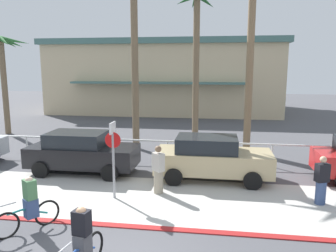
{
  "coord_description": "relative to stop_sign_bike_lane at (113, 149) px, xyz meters",
  "views": [
    {
      "loc": [
        2.17,
        -6.05,
        4.3
      ],
      "look_at": [
        0.39,
        6.0,
        2.14
      ],
      "focal_mm": 35.71,
      "sensor_mm": 36.0,
      "label": 1
    }
  ],
  "objects": [
    {
      "name": "palm_tree_3",
      "position": [
        4.85,
        6.93,
        5.54
      ],
      "size": [
        3.19,
        2.6,
        9.95
      ],
      "color": "#846B4C",
      "rests_on": "ground"
    },
    {
      "name": "pedestrian_0",
      "position": [
        1.37,
        0.65,
        -0.9
      ],
      "size": [
        0.47,
        0.45,
        1.68
      ],
      "color": "gray",
      "rests_on": "ground"
    },
    {
      "name": "pedestrian_1",
      "position": [
        6.6,
        0.48,
        -0.96
      ],
      "size": [
        0.47,
        0.42,
        1.57
      ],
      "color": "#384C7A",
      "rests_on": "ground"
    },
    {
      "name": "car_tan_2",
      "position": [
        3.14,
        2.37,
        -0.81
      ],
      "size": [
        4.4,
        2.02,
        1.69
      ],
      "color": "tan",
      "rests_on": "ground"
    },
    {
      "name": "palm_tree_2",
      "position": [
        2.08,
        8.94,
        4.42
      ],
      "size": [
        2.76,
        3.44,
        8.32
      ],
      "color": "#756047",
      "rests_on": "ground"
    },
    {
      "name": "cyclist_blue_0",
      "position": [
        0.57,
        -4.06,
        -0.98
      ],
      "size": [
        0.42,
        1.8,
        1.5
      ],
      "color": "black",
      "rests_on": "ground"
    },
    {
      "name": "building_backdrop",
      "position": [
        -1.72,
        23.85,
        1.71
      ],
      "size": [
        21.63,
        13.29,
        6.73
      ],
      "color": "beige",
      "rests_on": "ground"
    },
    {
      "name": "stop_sign_bike_lane",
      "position": [
        0.0,
        0.0,
        0.0
      ],
      "size": [
        0.52,
        0.56,
        2.56
      ],
      "color": "gray",
      "rests_on": "ground"
    },
    {
      "name": "rail_fence",
      "position": [
        1.12,
        4.41,
        -0.84
      ],
      "size": [
        22.99,
        0.08,
        1.04
      ],
      "color": "white",
      "rests_on": "ground"
    },
    {
      "name": "palm_tree_1",
      "position": [
        -0.91,
        6.81,
        4.87
      ],
      "size": [
        2.78,
        3.18,
        9.37
      ],
      "color": "#756047",
      "rests_on": "ground"
    },
    {
      "name": "ground_plane",
      "position": [
        1.12,
        5.91,
        -1.68
      ],
      "size": [
        80.0,
        80.0,
        0.0
      ],
      "primitive_type": "plane",
      "color": "#4C4C51"
    },
    {
      "name": "palm_tree_0",
      "position": [
        -10.18,
        9.58,
        3.16
      ],
      "size": [
        3.37,
        2.79,
        6.22
      ],
      "color": "#756047",
      "rests_on": "ground"
    },
    {
      "name": "car_black_1",
      "position": [
        -2.14,
        2.48,
        -0.81
      ],
      "size": [
        4.4,
        2.02,
        1.69
      ],
      "color": "black",
      "rests_on": "ground"
    },
    {
      "name": "sidewalk_strip",
      "position": [
        1.12,
        0.11,
        -1.67
      ],
      "size": [
        44.0,
        4.0,
        0.02
      ],
      "primitive_type": "cube",
      "color": "beige",
      "rests_on": "ground"
    },
    {
      "name": "cyclist_teal_1",
      "position": [
        -1.56,
        -2.43,
        -0.98
      ],
      "size": [
        1.13,
        1.5,
        1.5
      ],
      "color": "black",
      "rests_on": "ground"
    },
    {
      "name": "curb_paint",
      "position": [
        1.12,
        -1.89,
        -1.66
      ],
      "size": [
        44.0,
        0.24,
        0.03
      ],
      "primitive_type": "cube",
      "color": "maroon",
      "rests_on": "ground"
    }
  ]
}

